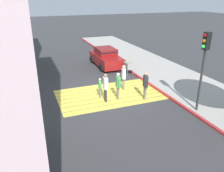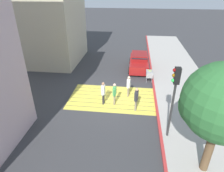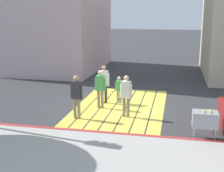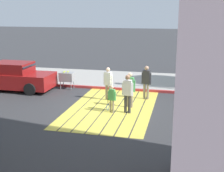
{
  "view_description": "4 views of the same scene",
  "coord_description": "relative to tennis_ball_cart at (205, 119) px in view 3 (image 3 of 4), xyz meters",
  "views": [
    {
      "loc": [
        4.63,
        12.48,
        5.89
      ],
      "look_at": [
        0.16,
        0.94,
        0.96
      ],
      "focal_mm": 36.92,
      "sensor_mm": 36.0,
      "label": 1
    },
    {
      "loc": [
        -1.52,
        12.65,
        7.75
      ],
      "look_at": [
        0.05,
        -0.4,
        0.83
      ],
      "focal_mm": 31.45,
      "sensor_mm": 36.0,
      "label": 2
    },
    {
      "loc": [
        -12.84,
        -2.32,
        4.09
      ],
      "look_at": [
        -0.61,
        0.23,
        1.09
      ],
      "focal_mm": 50.18,
      "sensor_mm": 36.0,
      "label": 3
    },
    {
      "loc": [
        13.16,
        3.09,
        4.46
      ],
      "look_at": [
        0.26,
        0.09,
        1.12
      ],
      "focal_mm": 49.04,
      "sensor_mm": 36.0,
      "label": 4
    }
  ],
  "objects": [
    {
      "name": "tennis_ball_cart",
      "position": [
        0.0,
        0.0,
        0.0
      ],
      "size": [
        0.56,
        0.8,
        1.02
      ],
      "color": "#99999E",
      "rests_on": "ground"
    },
    {
      "name": "pedestrian_teen_behind",
      "position": [
        2.63,
        4.12,
        0.27
      ],
      "size": [
        0.24,
        0.49,
        1.66
      ],
      "color": "gray",
      "rests_on": "ground"
    },
    {
      "name": "crosswalk_stripes",
      "position": [
        2.9,
        3.31,
        -0.69
      ],
      "size": [
        6.4,
        3.8,
        0.01
      ],
      "color": "#EAD64C",
      "rests_on": "ground"
    },
    {
      "name": "curb_painted",
      "position": [
        -0.35,
        3.31,
        -0.63
      ],
      "size": [
        0.16,
        40.0,
        0.13
      ],
      "primitive_type": "cube",
      "color": "#BC3333",
      "rests_on": "ground"
    },
    {
      "name": "ground_plane",
      "position": [
        2.9,
        3.31,
        -0.7
      ],
      "size": [
        120.0,
        120.0,
        0.0
      ],
      "primitive_type": "plane",
      "color": "#38383A"
    },
    {
      "name": "pedestrian_adult_lead",
      "position": [
        1.7,
        2.85,
        0.28
      ],
      "size": [
        0.28,
        0.48,
        1.67
      ],
      "color": "gray",
      "rests_on": "ground"
    },
    {
      "name": "sidewalk_west",
      "position": [
        -2.7,
        3.31,
        -0.64
      ],
      "size": [
        4.8,
        40.0,
        0.12
      ],
      "primitive_type": "cube",
      "color": "#ADA8A0",
      "rests_on": "ground"
    },
    {
      "name": "pedestrian_adult_trailing",
      "position": [
        3.42,
        4.15,
        0.31
      ],
      "size": [
        0.25,
        0.5,
        1.73
      ],
      "color": "#333338",
      "rests_on": "ground"
    },
    {
      "name": "pedestrian_child_with_racket",
      "position": [
        3.54,
        3.47,
        -0.0
      ],
      "size": [
        0.28,
        0.4,
        1.24
      ],
      "color": "gray",
      "rests_on": "ground"
    },
    {
      "name": "pedestrian_adult_side",
      "position": [
        1.11,
        4.69,
        0.3
      ],
      "size": [
        0.28,
        0.5,
        1.72
      ],
      "color": "gray",
      "rests_on": "ground"
    }
  ]
}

